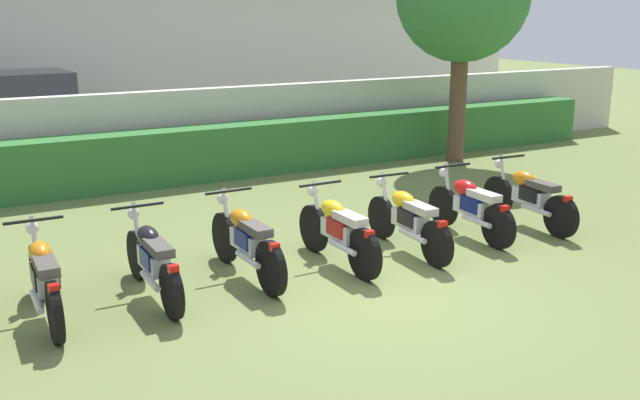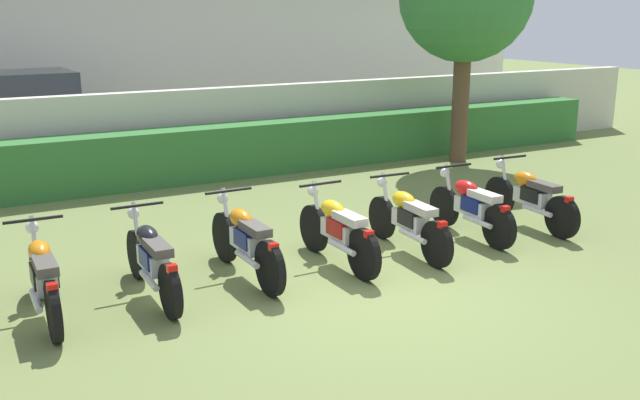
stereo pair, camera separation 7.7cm
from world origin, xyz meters
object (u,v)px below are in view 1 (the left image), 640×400
object	(u,v)px
motorcycle_in_row_1	(152,259)
motorcycle_in_row_2	(246,241)
motorcycle_in_row_0	(44,278)
motorcycle_in_row_3	(338,230)
motorcycle_in_row_5	(470,206)
motorcycle_in_row_4	(408,219)
motorcycle_in_row_6	(529,196)
parked_car	(10,120)

from	to	relation	value
motorcycle_in_row_1	motorcycle_in_row_2	size ratio (longest dim) A/B	0.98
motorcycle_in_row_0	motorcycle_in_row_3	world-z (taller)	motorcycle_in_row_3
motorcycle_in_row_2	motorcycle_in_row_5	distance (m)	3.37
motorcycle_in_row_1	motorcycle_in_row_0	bearing A→B (deg)	91.85
motorcycle_in_row_0	motorcycle_in_row_5	distance (m)	5.64
motorcycle_in_row_3	motorcycle_in_row_4	bearing A→B (deg)	-91.47
motorcycle_in_row_2	motorcycle_in_row_4	distance (m)	2.23
motorcycle_in_row_1	motorcycle_in_row_4	bearing A→B (deg)	-91.62
motorcycle_in_row_2	motorcycle_in_row_4	size ratio (longest dim) A/B	1.01
motorcycle_in_row_5	motorcycle_in_row_6	bearing A→B (deg)	-88.14
motorcycle_in_row_1	motorcycle_in_row_5	world-z (taller)	motorcycle_in_row_5
motorcycle_in_row_5	motorcycle_in_row_4	bearing A→B (deg)	96.78
motorcycle_in_row_1	motorcycle_in_row_5	xyz separation A→B (m)	(4.51, -0.00, 0.00)
motorcycle_in_row_0	motorcycle_in_row_6	world-z (taller)	same
motorcycle_in_row_2	motorcycle_in_row_0	bearing A→B (deg)	91.35
motorcycle_in_row_2	motorcycle_in_row_5	size ratio (longest dim) A/B	1.08
motorcycle_in_row_1	motorcycle_in_row_4	distance (m)	3.37
parked_car	motorcycle_in_row_0	size ratio (longest dim) A/B	2.49
parked_car	motorcycle_in_row_6	distance (m)	10.33
motorcycle_in_row_3	motorcycle_in_row_4	xyz separation A→B (m)	(1.06, -0.01, -0.01)
parked_car	motorcycle_in_row_1	world-z (taller)	parked_car
motorcycle_in_row_4	parked_car	bearing A→B (deg)	27.24
motorcycle_in_row_0	motorcycle_in_row_1	size ratio (longest dim) A/B	0.97
parked_car	motorcycle_in_row_0	bearing A→B (deg)	-97.94
parked_car	motorcycle_in_row_3	world-z (taller)	parked_car
motorcycle_in_row_1	motorcycle_in_row_3	world-z (taller)	motorcycle_in_row_3
parked_car	motorcycle_in_row_4	distance (m)	9.29
motorcycle_in_row_5	motorcycle_in_row_3	bearing A→B (deg)	94.02
motorcycle_in_row_0	motorcycle_in_row_1	distance (m)	1.13
motorcycle_in_row_3	motorcycle_in_row_5	distance (m)	2.20
motorcycle_in_row_0	motorcycle_in_row_2	distance (m)	2.28
motorcycle_in_row_0	motorcycle_in_row_4	xyz separation A→B (m)	(4.50, -0.07, -0.00)
motorcycle_in_row_0	motorcycle_in_row_5	bearing A→B (deg)	-88.60
motorcycle_in_row_5	motorcycle_in_row_6	world-z (taller)	motorcycle_in_row_6
motorcycle_in_row_2	motorcycle_in_row_6	bearing A→B (deg)	-91.70
motorcycle_in_row_3	motorcycle_in_row_6	bearing A→B (deg)	-89.21
parked_car	motorcycle_in_row_6	size ratio (longest dim) A/B	2.37
parked_car	motorcycle_in_row_1	bearing A→B (deg)	-90.21
motorcycle_in_row_0	motorcycle_in_row_6	xyz separation A→B (m)	(6.75, 0.03, -0.00)
parked_car	motorcycle_in_row_3	xyz separation A→B (m)	(2.75, -8.44, -0.48)
motorcycle_in_row_1	motorcycle_in_row_2	bearing A→B (deg)	-86.98
motorcycle_in_row_4	motorcycle_in_row_5	distance (m)	1.14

